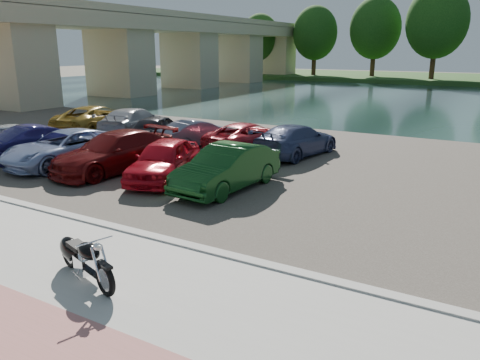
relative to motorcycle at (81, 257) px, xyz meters
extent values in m
plane|color=#595447|center=(0.15, 0.41, -0.56)|extent=(200.00, 200.00, 0.00)
cube|color=#ADAAA3|center=(0.15, -0.59, -0.51)|extent=(60.00, 6.00, 0.10)
cube|color=#ADAAA3|center=(0.15, 2.41, -0.49)|extent=(60.00, 0.30, 0.14)
cube|color=#413C34|center=(0.15, 11.41, -0.54)|extent=(60.00, 18.00, 0.04)
cube|color=#192D2C|center=(0.15, 40.41, -0.56)|extent=(120.00, 40.00, 0.00)
cube|color=#1E4017|center=(0.15, 72.41, -0.26)|extent=(120.00, 24.00, 0.60)
cube|color=tan|center=(-27.85, 40.41, 6.64)|extent=(7.00, 56.00, 1.40)
cube|color=tan|center=(-27.85, 40.41, 7.64)|extent=(7.00, 56.00, 0.70)
cube|color=tan|center=(-27.85, 18.41, 3.04)|extent=(6.00, 4.00, 7.20)
cube|color=tan|center=(-27.85, 30.41, 3.04)|extent=(6.00, 4.00, 7.20)
cube|color=tan|center=(-27.85, 42.41, 3.04)|extent=(6.00, 4.00, 7.20)
cube|color=tan|center=(-27.85, 54.41, 3.04)|extent=(6.00, 4.00, 7.20)
cube|color=tan|center=(-27.85, 66.41, 3.04)|extent=(6.00, 4.00, 7.20)
cylinder|color=#3D2516|center=(-29.85, 65.01, 2.29)|extent=(0.70, 0.70, 4.50)
ellipsoid|color=#13370F|center=(-29.85, 65.01, 5.89)|extent=(6.30, 6.30, 7.56)
cylinder|color=#3D2516|center=(-20.85, 66.41, 2.51)|extent=(0.70, 0.70, 4.95)
ellipsoid|color=#13370F|center=(-20.85, 66.41, 6.47)|extent=(6.93, 6.93, 8.32)
cylinder|color=#3D2516|center=(-11.85, 67.81, 2.74)|extent=(0.70, 0.70, 5.40)
ellipsoid|color=#13370F|center=(-11.85, 67.81, 7.06)|extent=(7.56, 7.56, 9.07)
cylinder|color=#3D2516|center=(-2.85, 65.01, 2.96)|extent=(0.70, 0.70, 5.85)
ellipsoid|color=#13370F|center=(-2.85, 65.01, 7.64)|extent=(8.19, 8.19, 9.83)
torus|color=black|center=(0.99, -0.32, -0.12)|extent=(0.68, 0.32, 0.68)
torus|color=black|center=(-0.58, 0.18, -0.12)|extent=(0.68, 0.32, 0.68)
cylinder|color=#B2B2B7|center=(0.99, -0.32, -0.12)|extent=(0.46, 0.19, 0.46)
cylinder|color=#B2B2B7|center=(-0.58, 0.18, -0.12)|extent=(0.46, 0.19, 0.46)
cylinder|color=silver|center=(0.83, -0.37, 0.18)|extent=(0.33, 0.15, 0.63)
cylinder|color=silver|center=(0.89, -0.18, 0.18)|extent=(0.33, 0.15, 0.63)
cylinder|color=silver|center=(0.68, -0.22, 0.57)|extent=(0.26, 0.73, 0.04)
sphere|color=silver|center=(0.77, -0.25, 0.49)|extent=(0.20, 0.20, 0.16)
sphere|color=silver|center=(0.84, -0.27, 0.49)|extent=(0.14, 0.14, 0.11)
cube|color=black|center=(0.99, -0.32, 0.19)|extent=(0.47, 0.27, 0.06)
cube|color=black|center=(0.21, -0.07, -0.18)|extent=(1.17, 0.45, 0.08)
cube|color=silver|center=(0.16, -0.06, -0.11)|extent=(0.53, 0.44, 0.34)
cylinder|color=silver|center=(0.25, -0.09, 0.09)|extent=(0.29, 0.24, 0.27)
cylinder|color=silver|center=(0.06, -0.03, 0.09)|extent=(0.29, 0.24, 0.27)
ellipsoid|color=black|center=(0.38, -0.12, 0.26)|extent=(0.76, 0.55, 0.32)
cube|color=black|center=(-0.13, 0.03, 0.20)|extent=(0.61, 0.43, 0.10)
ellipsoid|color=black|center=(-0.53, 0.16, 0.00)|extent=(0.80, 0.54, 0.50)
cube|color=black|center=(-0.58, 0.18, -0.07)|extent=(0.44, 0.29, 0.30)
cylinder|color=silver|center=(-0.08, 0.19, -0.24)|extent=(1.08, 0.41, 0.09)
cylinder|color=silver|center=(-0.08, 0.19, -0.16)|extent=(1.08, 0.41, 0.09)
cylinder|color=#B2B2B7|center=(0.01, -0.20, -0.33)|extent=(0.07, 0.14, 0.22)
imported|color=#181544|center=(-10.78, 6.48, 0.19)|extent=(2.33, 4.54, 1.42)
imported|color=#8191BC|center=(-8.39, 6.72, 0.20)|extent=(2.97, 5.42, 1.44)
imported|color=#590C0C|center=(-5.91, 7.01, 0.24)|extent=(2.87, 5.53, 1.53)
imported|color=#AD0B19|center=(-3.45, 7.01, 0.22)|extent=(3.00, 4.69, 1.49)
imported|color=#103B15|center=(-0.80, 7.09, 0.23)|extent=(1.93, 4.68, 1.51)
imported|color=olive|center=(-13.40, 13.18, 0.24)|extent=(3.24, 5.76, 1.52)
imported|color=#919299|center=(-10.68, 13.30, 0.25)|extent=(3.44, 5.66, 1.53)
imported|color=black|center=(-8.31, 12.54, 0.19)|extent=(2.57, 4.43, 1.42)
imported|color=slate|center=(-5.91, 12.70, 0.13)|extent=(2.66, 4.18, 1.30)
imported|color=#A81C25|center=(-3.35, 13.15, 0.13)|extent=(2.93, 4.99, 1.30)
imported|color=navy|center=(-0.85, 13.11, 0.19)|extent=(2.74, 5.14, 1.42)
camera|label=1|loc=(7.28, -6.05, 4.16)|focal=35.00mm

